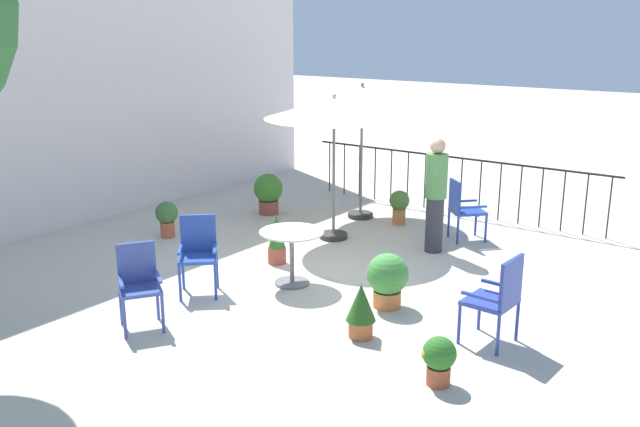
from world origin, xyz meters
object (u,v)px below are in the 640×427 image
at_px(potted_plant_1, 388,278).
at_px(potted_plant_6, 399,204).
at_px(cafe_table_0, 292,247).
at_px(potted_plant_5, 167,217).
at_px(patio_chair_2, 499,295).
at_px(potted_plant_0, 277,239).
at_px(potted_plant_3, 361,309).
at_px(patio_chair_0, 139,280).
at_px(standing_person, 436,194).
at_px(patio_chair_1, 463,207).
at_px(potted_plant_2, 439,358).
at_px(patio_chair_3, 198,249).
at_px(potted_plant_4, 268,192).
at_px(patio_umbrella_1, 334,110).
at_px(patio_umbrella_0, 362,99).

xyz_separation_m(potted_plant_1, potted_plant_6, (3.16, 1.68, -0.02)).
distance_m(cafe_table_0, potted_plant_5, 2.90).
height_order(cafe_table_0, potted_plant_1, cafe_table_0).
relative_size(patio_chair_2, potted_plant_5, 1.70).
distance_m(potted_plant_0, potted_plant_3, 2.61).
bearing_deg(patio_chair_0, potted_plant_0, 3.27).
relative_size(cafe_table_0, standing_person, 0.49).
height_order(patio_chair_1, potted_plant_0, patio_chair_1).
bearing_deg(patio_chair_0, potted_plant_1, -42.49).
xyz_separation_m(potted_plant_2, potted_plant_5, (1.63, 5.58, 0.07)).
xyz_separation_m(patio_chair_3, potted_plant_5, (1.33, 2.11, -0.23)).
distance_m(potted_plant_2, potted_plant_3, 1.21).
bearing_deg(patio_chair_1, potted_plant_5, 124.55).
xyz_separation_m(patio_chair_0, potted_plant_1, (2.09, -1.92, -0.18)).
height_order(potted_plant_2, potted_plant_6, potted_plant_6).
height_order(patio_chair_2, potted_plant_1, patio_chair_2).
bearing_deg(patio_chair_3, potted_plant_0, -3.08).
distance_m(patio_chair_1, potted_plant_4, 3.49).
xyz_separation_m(patio_chair_2, potted_plant_5, (0.52, 5.68, -0.22)).
xyz_separation_m(patio_umbrella_1, potted_plant_1, (-1.85, -2.10, -1.65)).
bearing_deg(potted_plant_3, potted_plant_2, -110.15).
height_order(patio_umbrella_1, potted_plant_3, patio_umbrella_1).
xyz_separation_m(potted_plant_2, potted_plant_6, (4.45, 3.02, 0.07)).
bearing_deg(patio_umbrella_0, patio_chair_1, -95.03).
distance_m(patio_chair_2, potted_plant_3, 1.43).
distance_m(patio_chair_0, standing_person, 4.52).
xyz_separation_m(cafe_table_0, patio_chair_1, (3.04, -0.93, 0.04)).
xyz_separation_m(patio_chair_0, patio_chair_2, (1.91, -3.35, 0.01)).
xyz_separation_m(cafe_table_0, standing_person, (2.29, -0.84, 0.37)).
height_order(patio_umbrella_1, potted_plant_0, patio_umbrella_1).
xyz_separation_m(potted_plant_2, potted_plant_4, (3.64, 5.21, 0.13)).
relative_size(potted_plant_1, potted_plant_2, 1.39).
bearing_deg(cafe_table_0, standing_person, -20.25).
bearing_deg(cafe_table_0, potted_plant_1, -86.37).
bearing_deg(patio_chair_2, potted_plant_0, 80.18).
relative_size(potted_plant_1, potted_plant_4, 0.91).
bearing_deg(potted_plant_0, potted_plant_5, 92.28).
relative_size(potted_plant_5, potted_plant_6, 0.99).
bearing_deg(potted_plant_6, potted_plant_0, 172.12).
distance_m(patio_chair_1, standing_person, 0.83).
relative_size(potted_plant_1, standing_person, 0.39).
bearing_deg(potted_plant_4, standing_person, -92.54).
height_order(patio_umbrella_1, potted_plant_1, patio_umbrella_1).
relative_size(cafe_table_0, potted_plant_6, 1.43).
bearing_deg(patio_chair_1, patio_chair_0, 163.73).
relative_size(potted_plant_0, standing_person, 0.43).
height_order(patio_umbrella_0, potted_plant_0, patio_umbrella_0).
distance_m(patio_umbrella_1, potted_plant_3, 3.95).
bearing_deg(patio_umbrella_0, potted_plant_5, 147.07).
xyz_separation_m(cafe_table_0, potted_plant_4, (2.44, 2.50, -0.10)).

